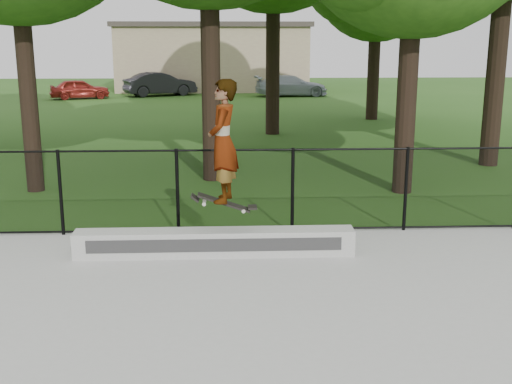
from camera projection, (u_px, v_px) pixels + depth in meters
grind_ledge at (215, 243)px, 10.08m from camera, size 4.38×0.40×0.41m
car_a at (80, 89)px, 35.95m from camera, size 3.49×2.26×1.11m
car_b at (160, 84)px, 37.81m from camera, size 4.05×2.89×1.38m
car_c at (291, 86)px, 37.57m from camera, size 4.03×2.09×1.23m
skater_airborne at (223, 143)px, 9.63m from camera, size 0.81×0.74×2.07m
chainlink_fence at (293, 190)px, 11.17m from camera, size 16.06×0.06×1.50m
distant_building at (213, 56)px, 41.93m from camera, size 12.40×6.40×4.30m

